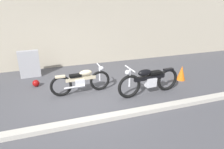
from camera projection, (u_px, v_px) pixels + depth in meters
ground_plane at (87, 98)px, 6.14m from camera, size 40.00×40.00×0.00m
building_wall at (69, 33)px, 8.70m from camera, size 18.00×0.30×2.94m
curb_strip at (97, 119)px, 4.96m from camera, size 18.00×0.24×0.12m
stone_marker at (29, 64)px, 7.60m from camera, size 0.76×0.23×1.07m
helmet at (36, 83)px, 6.91m from camera, size 0.24×0.24×0.24m
traffic_cone at (181, 73)px, 7.43m from camera, size 0.32×0.32×0.55m
motorcycle_cream at (82, 81)px, 6.34m from camera, size 1.96×0.55×0.88m
motorcycle_black at (149, 80)px, 6.25m from camera, size 2.19×0.61×0.98m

